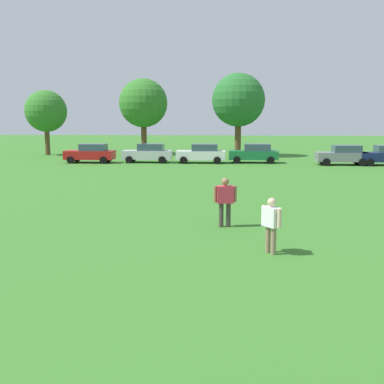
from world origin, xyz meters
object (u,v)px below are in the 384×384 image
(parked_car_gray_4, at_px, (343,155))
(adult_bystander, at_px, (271,221))
(bystander_near_trees, at_px, (225,198))
(parked_car_white_2, at_px, (202,153))
(parked_car_red_0, at_px, (91,153))
(parked_car_green_3, at_px, (254,153))
(tree_far_right, at_px, (238,100))
(parked_car_silver_1, at_px, (148,153))
(tree_center, at_px, (143,103))
(tree_far_left, at_px, (46,111))

(parked_car_gray_4, bearing_deg, adult_bystander, 72.30)
(bystander_near_trees, distance_m, parked_car_white_2, 24.53)
(parked_car_gray_4, bearing_deg, parked_car_red_0, -1.10)
(parked_car_red_0, relative_size, parked_car_gray_4, 1.00)
(parked_car_green_3, bearing_deg, parked_car_white_2, 6.20)
(parked_car_gray_4, height_order, tree_far_right, tree_far_right)
(adult_bystander, xyz_separation_m, tree_far_right, (-0.10, 35.63, 4.77))
(tree_far_right, bearing_deg, parked_car_white_2, -113.00)
(parked_car_silver_1, xyz_separation_m, tree_center, (-2.04, 9.51, 4.67))
(parked_car_red_0, height_order, parked_car_green_3, same)
(parked_car_gray_4, height_order, tree_far_left, tree_far_left)
(parked_car_white_2, bearing_deg, tree_far_left, -25.15)
(bystander_near_trees, xyz_separation_m, parked_car_white_2, (-2.10, 24.44, -0.21))
(adult_bystander, bearing_deg, tree_center, -20.79)
(tree_far_left, bearing_deg, parked_car_white_2, -25.15)
(adult_bystander, relative_size, tree_far_right, 0.19)
(bystander_near_trees, bearing_deg, tree_far_right, -101.13)
(parked_car_green_3, xyz_separation_m, tree_far_left, (-21.73, 7.53, 3.80))
(tree_far_left, height_order, tree_far_right, tree_far_right)
(adult_bystander, height_order, parked_car_red_0, parked_car_red_0)
(parked_car_red_0, bearing_deg, parked_car_gray_4, 178.90)
(adult_bystander, relative_size, parked_car_red_0, 0.38)
(adult_bystander, distance_m, parked_car_red_0, 30.33)
(bystander_near_trees, height_order, parked_car_gray_4, bystander_near_trees)
(parked_car_white_2, relative_size, parked_car_gray_4, 1.00)
(bystander_near_trees, relative_size, tree_far_right, 0.21)
(bystander_near_trees, height_order, tree_far_left, tree_far_left)
(tree_far_left, bearing_deg, tree_far_right, -0.41)
(parked_car_green_3, xyz_separation_m, parked_car_gray_4, (7.38, -1.42, 0.00))
(parked_car_silver_1, xyz_separation_m, parked_car_gray_4, (16.83, -1.05, 0.00))
(parked_car_gray_4, relative_size, tree_far_right, 0.50)
(bystander_near_trees, relative_size, tree_far_left, 0.26)
(parked_car_red_0, xyz_separation_m, parked_car_green_3, (14.50, 1.00, 0.00))
(parked_car_white_2, relative_size, tree_center, 0.53)
(tree_far_right, bearing_deg, parked_car_silver_1, -136.47)
(parked_car_silver_1, relative_size, parked_car_white_2, 1.00)
(adult_bystander, distance_m, tree_far_left, 41.43)
(tree_far_right, bearing_deg, parked_car_green_3, -80.12)
(parked_car_silver_1, bearing_deg, tree_far_left, -32.74)
(parked_car_silver_1, distance_m, parked_car_green_3, 9.45)
(parked_car_red_0, bearing_deg, parked_car_green_3, -176.05)
(parked_car_green_3, bearing_deg, parked_car_red_0, 3.95)
(tree_center, bearing_deg, bystander_near_trees, -75.27)
(adult_bystander, relative_size, parked_car_green_3, 0.38)
(parked_car_white_2, relative_size, parked_car_green_3, 1.00)
(tree_far_left, xyz_separation_m, tree_far_right, (20.45, -0.15, 1.10))
(parked_car_white_2, bearing_deg, tree_center, -54.59)
(parked_car_red_0, xyz_separation_m, tree_far_left, (-7.24, 8.53, 3.80))
(parked_car_silver_1, xyz_separation_m, parked_car_green_3, (9.45, 0.37, 0.00))
(parked_car_red_0, xyz_separation_m, tree_far_right, (13.21, 8.38, 4.90))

